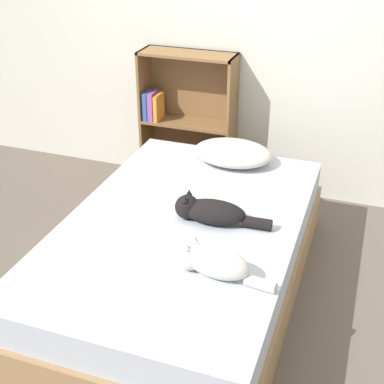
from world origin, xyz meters
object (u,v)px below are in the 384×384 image
Objects in this scene: pillow at (233,153)px; cat_dark at (210,211)px; bed at (183,257)px; cat_light at (211,261)px; bookshelf at (187,119)px.

pillow is 0.76m from cat_dark.
pillow reaches higher than bed.
bed is 0.59m from cat_light.
cat_dark is (0.08, -0.76, -0.01)m from pillow.
pillow is 1.05× the size of cat_light.
cat_dark is (-0.15, 0.45, -0.01)m from cat_light.
bookshelf is at bearing -67.77° from cat_dark.
bed is 1.90× the size of bookshelf.
pillow is at bearing -45.38° from bookshelf.
bookshelf is (-0.51, 0.52, -0.02)m from pillow.
pillow is at bearing 85.90° from bed.
bookshelf reaches higher than cat_light.
bed is 4.08× the size of cat_light.
bookshelf is (-0.46, 1.32, 0.30)m from bed.
bed is 3.87× the size of pillow.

